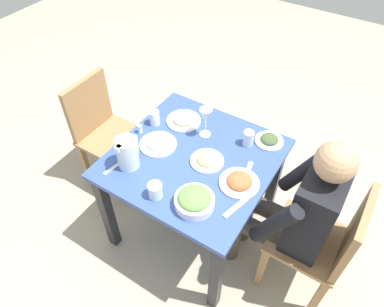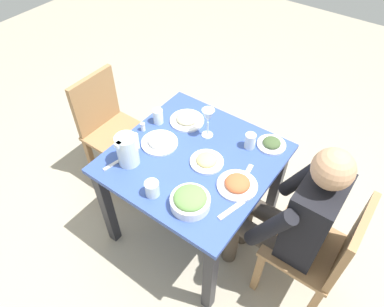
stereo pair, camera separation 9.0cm
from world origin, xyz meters
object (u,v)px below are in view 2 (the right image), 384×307
(chair_near, at_px, (322,250))
(plate_fries, at_px, (207,161))
(water_pitcher, at_px, (127,150))
(plate_beans, at_px, (187,119))
(plate_yoghurt, at_px, (159,141))
(dining_table, at_px, (194,171))
(salad_bowl, at_px, (190,200))
(plate_dolmas, at_px, (272,144))
(water_glass_far_left, at_px, (250,141))
(chair_far, at_px, (109,125))
(plate_rice_curry, at_px, (237,184))
(water_glass_near_right, at_px, (158,116))
(water_glass_near_left, at_px, (152,189))
(salt_shaker, at_px, (143,127))
(wine_glass, at_px, (208,117))
(diner_near, at_px, (293,216))

(chair_near, xyz_separation_m, plate_fries, (-0.03, 0.74, 0.26))
(chair_near, xyz_separation_m, water_pitcher, (-0.28, 1.10, 0.34))
(plate_beans, bearing_deg, plate_yoghurt, 177.54)
(dining_table, distance_m, plate_fries, 0.16)
(salad_bowl, bearing_deg, plate_yoghurt, 58.56)
(plate_beans, bearing_deg, water_pitcher, 173.34)
(plate_dolmas, distance_m, plate_yoghurt, 0.66)
(water_glass_far_left, bearing_deg, dining_table, 140.20)
(plate_dolmas, relative_size, water_glass_far_left, 1.80)
(chair_far, xyz_separation_m, plate_rice_curry, (-0.12, -1.14, 0.26))
(dining_table, bearing_deg, salad_bowl, -147.16)
(water_glass_near_right, relative_size, water_glass_near_left, 1.11)
(salad_bowl, height_order, salt_shaker, salad_bowl)
(chair_near, distance_m, water_glass_near_left, 0.96)
(dining_table, relative_size, water_glass_far_left, 9.47)
(plate_beans, distance_m, wine_glass, 0.22)
(plate_rice_curry, xyz_separation_m, plate_yoghurt, (0.01, 0.54, 0.00))
(chair_far, distance_m, plate_dolmas, 1.20)
(water_pitcher, relative_size, water_glass_far_left, 2.01)
(chair_near, relative_size, plate_beans, 3.99)
(plate_rice_curry, bearing_deg, water_glass_near_right, 77.14)
(salad_bowl, bearing_deg, water_pitcher, 85.15)
(water_pitcher, height_order, plate_yoghurt, water_pitcher)
(chair_near, height_order, plate_dolmas, chair_near)
(plate_beans, height_order, water_glass_near_left, water_glass_near_left)
(plate_beans, bearing_deg, salt_shaker, 142.73)
(plate_fries, distance_m, plate_beans, 0.37)
(chair_far, bearing_deg, water_glass_near_right, -85.56)
(water_pitcher, height_order, plate_dolmas, water_pitcher)
(chair_near, xyz_separation_m, salad_bowl, (-0.32, 0.64, 0.28))
(diner_near, xyz_separation_m, salt_shaker, (-0.03, 1.01, 0.12))
(water_glass_near_left, xyz_separation_m, salt_shaker, (0.34, 0.37, -0.02))
(plate_rice_curry, bearing_deg, salt_shaker, 86.61)
(plate_beans, bearing_deg, plate_rice_curry, -116.59)
(dining_table, distance_m, chair_near, 0.83)
(diner_near, xyz_separation_m, plate_beans, (0.19, 0.84, 0.11))
(plate_dolmas, xyz_separation_m, water_glass_near_right, (-0.23, 0.68, 0.03))
(plate_rice_curry, xyz_separation_m, water_glass_near_left, (-0.30, 0.33, 0.02))
(chair_far, xyz_separation_m, diner_near, (-0.04, -1.44, 0.15))
(water_glass_near_left, bearing_deg, plate_rice_curry, -47.62)
(chair_far, distance_m, plate_yoghurt, 0.66)
(chair_far, height_order, water_pitcher, water_pitcher)
(wine_glass, bearing_deg, plate_beans, 80.42)
(salad_bowl, bearing_deg, salt_shaker, 63.36)
(water_pitcher, xyz_separation_m, plate_dolmas, (0.59, -0.59, -0.08))
(plate_yoghurt, height_order, wine_glass, wine_glass)
(plate_rice_curry, xyz_separation_m, plate_dolmas, (0.38, -0.00, -0.00))
(water_pitcher, distance_m, water_glass_near_left, 0.28)
(diner_near, distance_m, water_pitcher, 0.95)
(chair_near, height_order, wine_glass, wine_glass)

